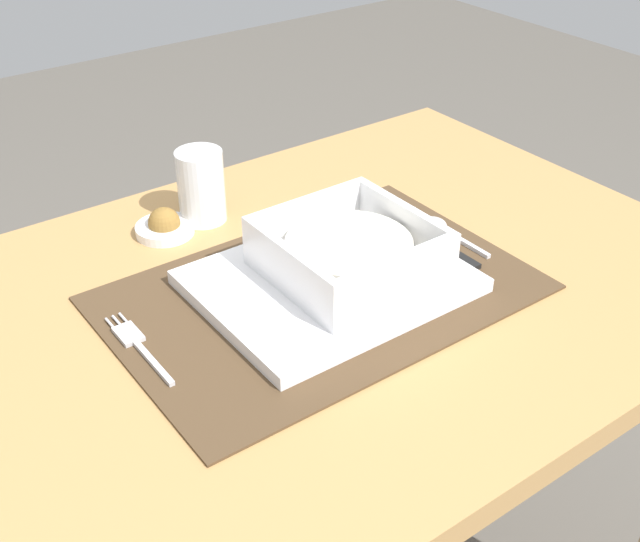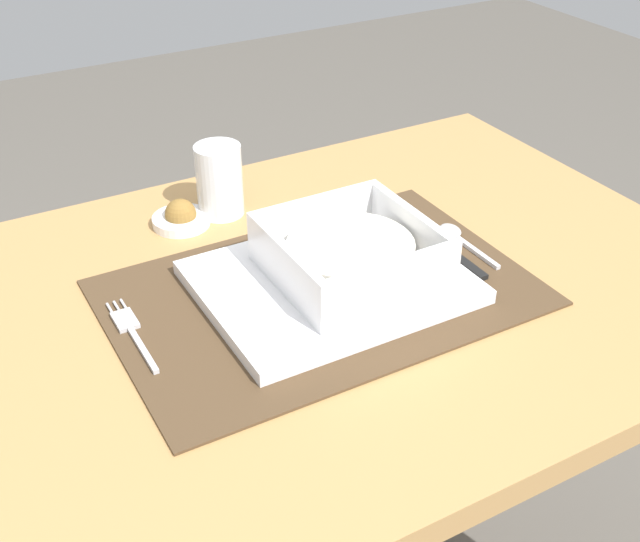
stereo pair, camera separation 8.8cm
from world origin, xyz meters
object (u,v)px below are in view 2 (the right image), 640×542
object	(u,v)px
porridge_bowl	(350,256)
condiment_saucer	(181,217)
dining_table	(311,367)
drinking_glass	(220,184)
fork	(130,329)
spoon	(455,235)
butter_knife	(451,254)

from	to	relation	value
porridge_bowl	condiment_saucer	size ratio (longest dim) A/B	2.32
dining_table	condiment_saucer	size ratio (longest dim) A/B	13.17
condiment_saucer	drinking_glass	bearing A→B (deg)	4.20
fork	condiment_saucer	bearing A→B (deg)	55.45
porridge_bowl	drinking_glass	xyz separation A→B (m)	(-0.06, 0.23, 0.00)
drinking_glass	condiment_saucer	distance (m)	0.07
dining_table	spoon	bearing A→B (deg)	2.55
fork	drinking_glass	distance (m)	0.27
butter_knife	condiment_saucer	size ratio (longest dim) A/B	1.94
dining_table	spoon	size ratio (longest dim) A/B	8.85
butter_knife	condiment_saucer	xyz separation A→B (m)	(-0.25, 0.23, 0.00)
spoon	drinking_glass	xyz separation A→B (m)	(-0.22, 0.21, 0.03)
drinking_glass	porridge_bowl	bearing A→B (deg)	-76.37
porridge_bowl	drinking_glass	world-z (taller)	drinking_glass
fork	butter_knife	world-z (taller)	butter_knife
dining_table	butter_knife	distance (m)	0.21
spoon	drinking_glass	world-z (taller)	drinking_glass
spoon	condiment_saucer	size ratio (longest dim) A/B	1.49
porridge_bowl	spoon	world-z (taller)	porridge_bowl
butter_knife	porridge_bowl	bearing A→B (deg)	177.59
fork	condiment_saucer	distance (m)	0.23
dining_table	spoon	world-z (taller)	spoon
fork	spoon	xyz separation A→B (m)	(0.41, -0.01, 0.00)
drinking_glass	fork	bearing A→B (deg)	-134.01
dining_table	porridge_bowl	bearing A→B (deg)	-19.94
fork	condiment_saucer	world-z (taller)	condiment_saucer
porridge_bowl	fork	size ratio (longest dim) A/B	1.25
spoon	butter_knife	distance (m)	0.04
condiment_saucer	dining_table	bearing A→B (deg)	-71.41
fork	dining_table	bearing A→B (deg)	-6.69
dining_table	butter_knife	bearing A→B (deg)	-6.69
porridge_bowl	fork	xyz separation A→B (m)	(-0.24, 0.04, -0.04)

